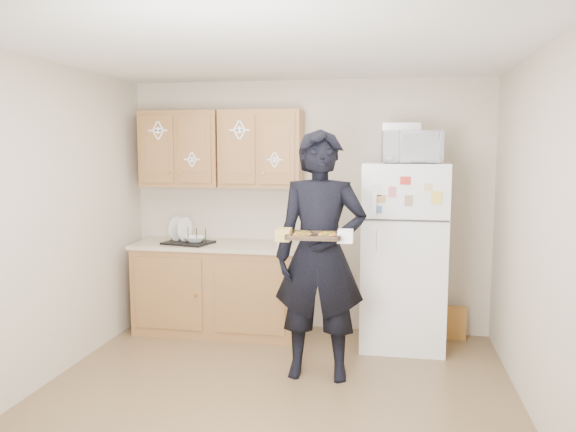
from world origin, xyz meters
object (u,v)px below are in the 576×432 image
at_px(baking_tray, 314,237).
at_px(dish_rack, 188,235).
at_px(refrigerator, 403,255).
at_px(microwave, 412,147).
at_px(person, 320,256).

relative_size(baking_tray, dish_rack, 0.90).
xyz_separation_m(refrigerator, microwave, (0.05, -0.05, 0.99)).
xyz_separation_m(baking_tray, dish_rack, (-1.40, 1.14, -0.20)).
bearing_deg(microwave, person, -136.30).
bearing_deg(dish_rack, refrigerator, 0.77).
height_order(refrigerator, microwave, microwave).
bearing_deg(microwave, refrigerator, 129.70).
relative_size(microwave, dish_rack, 1.17).
bearing_deg(person, microwave, 47.25).
distance_m(baking_tray, microwave, 1.48).
relative_size(baking_tray, microwave, 0.77).
bearing_deg(dish_rack, person, -30.73).
distance_m(refrigerator, microwave, 1.00).
distance_m(refrigerator, person, 1.10).
height_order(person, dish_rack, person).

